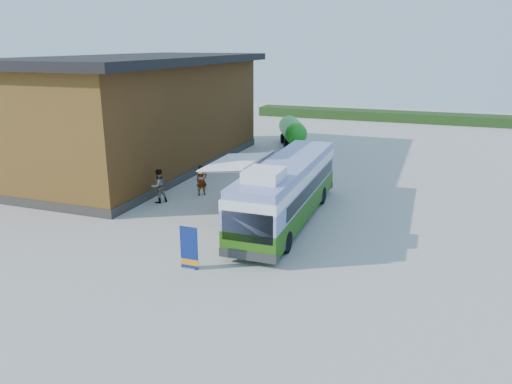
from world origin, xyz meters
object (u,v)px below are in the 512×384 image
at_px(banner, 189,252).
at_px(person_b, 159,186).
at_px(bus, 287,189).
at_px(picnic_table, 256,218).
at_px(slurry_tanker, 292,130).
at_px(person_a, 202,180).

distance_m(banner, person_b, 8.72).
height_order(bus, person_b, bus).
xyz_separation_m(picnic_table, person_b, (-6.31, 1.93, 0.41)).
bearing_deg(bus, banner, -107.70).
height_order(person_b, slurry_tanker, slurry_tanker).
relative_size(banner, slurry_tanker, 0.30).
bearing_deg(bus, person_b, 175.39).
distance_m(bus, picnic_table, 2.09).
relative_size(bus, slurry_tanker, 1.96).
xyz_separation_m(banner, slurry_tanker, (-3.00, 24.33, 0.59)).
distance_m(banner, person_a, 9.68).
relative_size(banner, person_a, 1.00).
bearing_deg(slurry_tanker, picnic_table, -102.87).
relative_size(picnic_table, person_b, 0.81).
bearing_deg(person_a, person_b, -169.46).
bearing_deg(bus, picnic_table, -126.00).
height_order(person_a, person_b, person_b).
relative_size(banner, person_b, 0.93).
distance_m(picnic_table, person_b, 6.61).
bearing_deg(person_a, slurry_tanker, 44.81).
bearing_deg(banner, picnic_table, 78.66).
height_order(bus, banner, bus).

